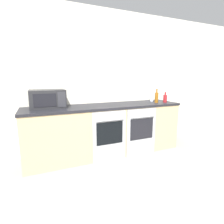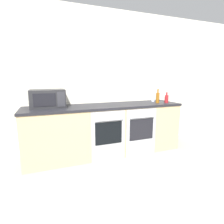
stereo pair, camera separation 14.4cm
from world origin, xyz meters
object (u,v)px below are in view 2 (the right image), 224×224
(bottle_amber, at_px, (158,97))
(oven_right, at_px, (141,132))
(bottle_clear, at_px, (153,97))
(bottle_red, at_px, (166,99))
(microwave, at_px, (48,99))
(oven_left, at_px, (108,136))

(bottle_amber, bearing_deg, oven_right, -153.65)
(bottle_clear, distance_m, bottle_red, 0.28)
(bottle_clear, relative_size, bottle_red, 1.20)
(bottle_clear, xyz_separation_m, bottle_red, (0.15, -0.23, -0.02))
(microwave, relative_size, bottle_clear, 2.22)
(bottle_clear, relative_size, bottle_amber, 0.91)
(bottle_red, bearing_deg, oven_left, -170.84)
(bottle_amber, distance_m, bottle_red, 0.19)
(oven_right, bearing_deg, bottle_amber, 26.35)
(bottle_clear, xyz_separation_m, bottle_amber, (-0.04, -0.20, 0.01))
(oven_left, bearing_deg, bottle_amber, 12.22)
(microwave, bearing_deg, bottle_clear, 0.68)
(bottle_red, bearing_deg, microwave, 174.41)
(microwave, distance_m, bottle_clear, 2.00)
(bottle_red, bearing_deg, oven_right, -162.73)
(oven_right, xyz_separation_m, bottle_red, (0.65, 0.20, 0.55))
(microwave, xyz_separation_m, bottle_amber, (1.96, -0.18, -0.04))
(microwave, xyz_separation_m, bottle_red, (2.14, -0.21, -0.07))
(oven_left, distance_m, oven_right, 0.60)
(microwave, bearing_deg, bottle_red, -5.59)
(microwave, xyz_separation_m, bottle_clear, (2.00, 0.02, -0.05))
(oven_right, xyz_separation_m, bottle_clear, (0.50, 0.44, 0.56))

